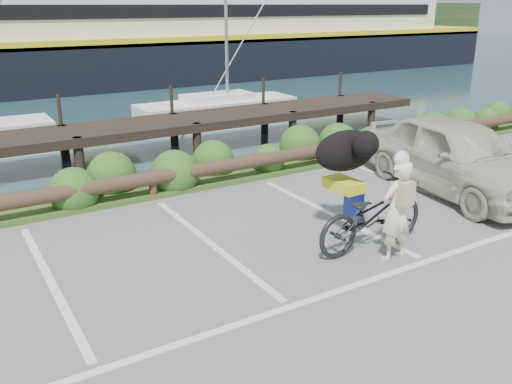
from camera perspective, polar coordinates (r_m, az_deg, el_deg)
ground at (r=7.71m, az=1.94°, el=-10.69°), size 72.00×72.00×0.00m
vegetation_strip at (r=12.09m, az=-11.90°, el=0.51°), size 34.00×1.60×0.10m
log_rail at (r=11.48m, az=-10.69°, el=-0.68°), size 32.00×0.30×0.60m
bicycle at (r=9.05m, az=12.10°, el=-2.36°), size 2.22×0.84×1.16m
cyclist at (r=8.64m, az=14.59°, el=-1.93°), size 0.61×0.41×1.63m
dog at (r=9.25m, az=9.44°, el=4.32°), size 0.63×1.23×0.70m
parked_car at (r=12.29m, az=20.27°, el=3.66°), size 2.54×4.90×1.59m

